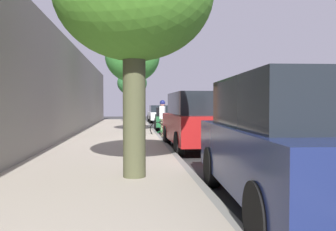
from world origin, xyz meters
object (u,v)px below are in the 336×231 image
object	(u,v)px
parked_sedan_white_nearest	(159,114)
parked_suv_dark_blue_far	(288,141)
street_tree_near_cyclist	(132,84)
bicycle_at_curb	(167,129)
cyclist_with_backpack	(162,114)
parked_suv_red_mid	(197,120)
street_tree_mid_block	(132,57)
parked_sedan_green_second	(169,118)

from	to	relation	value
parked_sedan_white_nearest	parked_suv_dark_blue_far	world-z (taller)	parked_suv_dark_blue_far
street_tree_near_cyclist	bicycle_at_curb	bearing A→B (deg)	97.98
bicycle_at_curb	street_tree_near_cyclist	xyz separation A→B (m)	(1.67, -11.90, 2.89)
cyclist_with_backpack	street_tree_near_cyclist	distance (m)	11.74
parked_sedan_white_nearest	parked_suv_red_mid	bearing A→B (deg)	89.53
parked_sedan_white_nearest	street_tree_mid_block	bearing A→B (deg)	79.86
street_tree_mid_block	street_tree_near_cyclist	bearing A→B (deg)	-90.00
parked_sedan_white_nearest	bicycle_at_curb	size ratio (longest dim) A/B	2.63
street_tree_near_cyclist	parked_sedan_white_nearest	bearing A→B (deg)	-140.13
bicycle_at_curb	street_tree_mid_block	xyz separation A→B (m)	(1.67, -0.64, 3.56)
cyclist_with_backpack	street_tree_near_cyclist	xyz separation A→B (m)	(1.45, -11.44, 2.17)
parked_sedan_green_second	parked_suv_red_mid	bearing A→B (deg)	89.43
bicycle_at_curb	parked_suv_dark_blue_far	bearing A→B (deg)	92.94
parked_sedan_green_second	bicycle_at_curb	xyz separation A→B (m)	(0.64, 4.89, -0.36)
parked_suv_red_mid	street_tree_near_cyclist	xyz separation A→B (m)	(2.21, -16.64, 2.25)
bicycle_at_curb	street_tree_mid_block	bearing A→B (deg)	-20.99
parked_sedan_green_second	cyclist_with_backpack	size ratio (longest dim) A/B	2.49
parked_sedan_green_second	parked_suv_dark_blue_far	size ratio (longest dim) A/B	0.93
parked_sedan_white_nearest	parked_suv_dark_blue_far	size ratio (longest dim) A/B	0.92
parked_sedan_white_nearest	bicycle_at_curb	xyz separation A→B (m)	(0.70, 13.88, -0.36)
parked_suv_dark_blue_far	cyclist_with_backpack	xyz separation A→B (m)	(0.82, -12.06, 0.08)
parked_sedan_white_nearest	parked_suv_red_mid	xyz separation A→B (m)	(0.15, 18.61, 0.27)
parked_sedan_green_second	parked_suv_dark_blue_far	distance (m)	16.50
cyclist_with_backpack	street_tree_mid_block	bearing A→B (deg)	-7.28
bicycle_at_curb	cyclist_with_backpack	size ratio (longest dim) A/B	0.93
cyclist_with_backpack	street_tree_mid_block	xyz separation A→B (m)	(1.45, -0.18, 2.84)
bicycle_at_curb	cyclist_with_backpack	xyz separation A→B (m)	(0.22, -0.46, 0.72)
parked_suv_red_mid	parked_suv_dark_blue_far	size ratio (longest dim) A/B	0.99
cyclist_with_backpack	parked_sedan_white_nearest	bearing A→B (deg)	-93.92
parked_sedan_white_nearest	street_tree_mid_block	xyz separation A→B (m)	(2.37, 13.23, 3.19)
parked_sedan_white_nearest	cyclist_with_backpack	xyz separation A→B (m)	(0.92, 13.42, 0.36)
street_tree_near_cyclist	street_tree_mid_block	bearing A→B (deg)	90.00
parked_sedan_white_nearest	cyclist_with_backpack	world-z (taller)	cyclist_with_backpack
parked_sedan_green_second	parked_suv_dark_blue_far	xyz separation A→B (m)	(0.05, 16.50, 0.27)
parked_sedan_green_second	street_tree_mid_block	world-z (taller)	street_tree_mid_block
cyclist_with_backpack	street_tree_near_cyclist	bearing A→B (deg)	-82.80
parked_sedan_green_second	cyclist_with_backpack	distance (m)	4.53
parked_suv_dark_blue_far	bicycle_at_curb	bearing A→B (deg)	-87.06
parked_suv_red_mid	street_tree_near_cyclist	world-z (taller)	street_tree_near_cyclist
parked_suv_red_mid	street_tree_mid_block	xyz separation A→B (m)	(2.21, -5.38, 2.92)
street_tree_near_cyclist	street_tree_mid_block	size ratio (longest dim) A/B	0.82
parked_suv_red_mid	street_tree_mid_block	bearing A→B (deg)	-67.62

